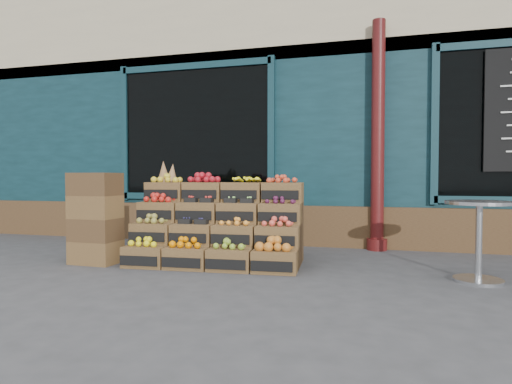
# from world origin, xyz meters

# --- Properties ---
(ground) EXTENTS (60.00, 60.00, 0.00)m
(ground) POSITION_xyz_m (0.00, 0.00, 0.00)
(ground) COLOR #3A3A3C
(ground) RESTS_ON ground
(shop_facade) EXTENTS (12.00, 6.24, 4.80)m
(shop_facade) POSITION_xyz_m (0.00, 5.11, 2.40)
(shop_facade) COLOR #0F2C34
(shop_facade) RESTS_ON ground
(crate_display) EXTENTS (2.04, 1.09, 1.24)m
(crate_display) POSITION_xyz_m (-0.66, 0.66, 0.38)
(crate_display) COLOR brown
(crate_display) RESTS_ON ground
(spare_crates) EXTENTS (0.55, 0.39, 1.08)m
(spare_crates) POSITION_xyz_m (-2.05, 0.22, 0.54)
(spare_crates) COLOR brown
(spare_crates) RESTS_ON ground
(bistro_table) EXTENTS (0.63, 0.63, 0.79)m
(bistro_table) POSITION_xyz_m (2.14, 0.40, 0.49)
(bistro_table) COLOR silver
(bistro_table) RESTS_ON ground
(shopkeeper) EXTENTS (0.90, 0.74, 2.11)m
(shopkeeper) POSITION_xyz_m (-1.89, 2.88, 1.05)
(shopkeeper) COLOR #1C621F
(shopkeeper) RESTS_ON ground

